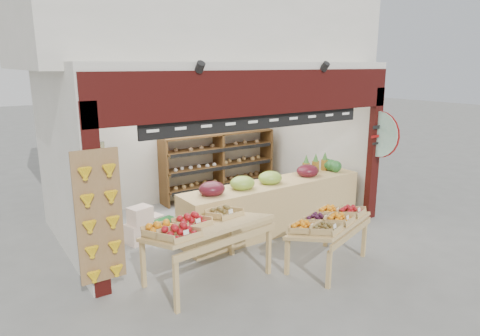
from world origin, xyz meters
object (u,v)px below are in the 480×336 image
object	(u,v)px
cardboard_stack	(149,225)
watermelon_pile	(331,208)
refrigerator	(84,183)
display_table_left	(198,227)
back_shelving	(219,149)
display_table_right	(329,222)
mid_counter	(273,204)

from	to	relation	value
cardboard_stack	watermelon_pile	bearing A→B (deg)	-16.21
cardboard_stack	watermelon_pile	xyz separation A→B (m)	(3.57, -1.04, -0.05)
refrigerator	watermelon_pile	size ratio (longest dim) A/B	2.25
cardboard_stack	display_table_left	xyz separation A→B (m)	(-0.01, -1.92, 0.60)
back_shelving	display_table_right	size ratio (longest dim) A/B	1.80
display_table_right	watermelon_pile	xyz separation A→B (m)	(1.66, 1.55, -0.53)
back_shelving	watermelon_pile	size ratio (longest dim) A/B	3.93
cardboard_stack	back_shelving	bearing A→B (deg)	32.20
watermelon_pile	display_table_left	bearing A→B (deg)	-166.15
display_table_left	watermelon_pile	bearing A→B (deg)	13.85
cardboard_stack	display_table_left	bearing A→B (deg)	-90.22
back_shelving	cardboard_stack	xyz separation A→B (m)	(-2.40, -1.51, -0.91)
cardboard_stack	watermelon_pile	distance (m)	3.72
refrigerator	back_shelving	bearing A→B (deg)	-13.09
refrigerator	cardboard_stack	size ratio (longest dim) A/B	1.60
refrigerator	display_table_left	world-z (taller)	refrigerator
back_shelving	watermelon_pile	world-z (taller)	back_shelving
watermelon_pile	cardboard_stack	bearing A→B (deg)	163.79
display_table_right	back_shelving	bearing A→B (deg)	83.26
watermelon_pile	display_table_right	bearing A→B (deg)	-136.97
refrigerator	mid_counter	distance (m)	3.73
mid_counter	display_table_right	world-z (taller)	mid_counter
back_shelving	cardboard_stack	distance (m)	2.98
cardboard_stack	watermelon_pile	size ratio (longest dim) A/B	1.41
cardboard_stack	display_table_right	world-z (taller)	display_table_right
refrigerator	display_table_right	size ratio (longest dim) A/B	1.03
refrigerator	mid_counter	xyz separation A→B (m)	(2.85, -2.38, -0.31)
refrigerator	cardboard_stack	distance (m)	1.71
back_shelving	display_table_left	xyz separation A→B (m)	(-2.41, -3.43, -0.31)
display_table_left	cardboard_stack	bearing A→B (deg)	89.78
display_table_right	refrigerator	bearing A→B (deg)	123.41
back_shelving	cardboard_stack	bearing A→B (deg)	-147.80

